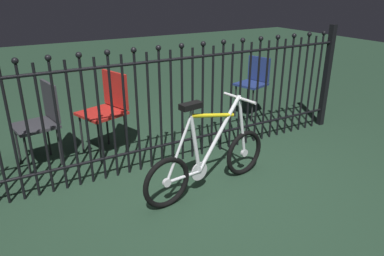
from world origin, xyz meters
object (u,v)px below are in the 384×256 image
object	(u,v)px
chair_charcoal	(42,117)
chair_navy	(254,80)
chair_red	(108,105)
bicycle	(209,160)

from	to	relation	value
chair_charcoal	chair_navy	distance (m)	2.89
chair_red	chair_navy	bearing A→B (deg)	4.05
bicycle	chair_red	size ratio (longest dim) A/B	1.54
chair_charcoal	chair_red	bearing A→B (deg)	-4.81
chair_red	chair_navy	world-z (taller)	chair_red
chair_charcoal	chair_navy	bearing A→B (deg)	1.94
bicycle	chair_navy	size ratio (longest dim) A/B	1.65
chair_red	bicycle	bearing A→B (deg)	-67.05
bicycle	chair_navy	distance (m)	2.20
chair_charcoal	bicycle	bearing A→B (deg)	-47.37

